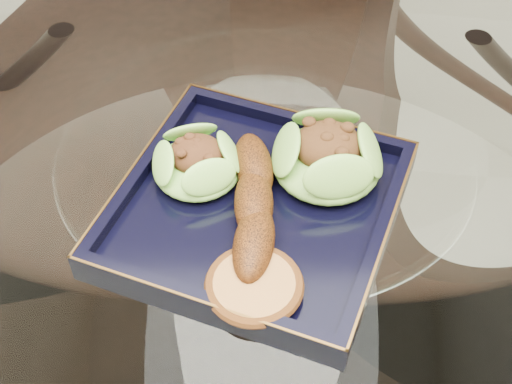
{
  "coord_description": "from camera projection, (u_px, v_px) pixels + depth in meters",
  "views": [
    {
      "loc": [
        0.01,
        -0.52,
        1.33
      ],
      "look_at": [
        -0.01,
        -0.05,
        0.8
      ],
      "focal_mm": 50.0,
      "sensor_mm": 36.0,
      "label": 1
    }
  ],
  "objects": [
    {
      "name": "roasted_plantain",
      "position": [
        254.0,
        203.0,
        0.7
      ],
      "size": [
        0.04,
        0.18,
        0.03
      ],
      "primitive_type": "ellipsoid",
      "rotation": [
        0.0,
        0.0,
        1.6
      ],
      "color": "#582809",
      "rests_on": "navy_plate"
    },
    {
      "name": "dining_chair",
      "position": [
        217.0,
        58.0,
        1.17
      ],
      "size": [
        0.58,
        0.58,
        1.08
      ],
      "rotation": [
        0.0,
        0.0,
        -0.28
      ],
      "color": "black",
      "rests_on": "ground"
    },
    {
      "name": "lettuce_wrap_left",
      "position": [
        197.0,
        165.0,
        0.74
      ],
      "size": [
        0.1,
        0.1,
        0.03
      ],
      "primitive_type": "ellipsoid",
      "rotation": [
        0.0,
        0.0,
        -0.08
      ],
      "color": "#5EA830",
      "rests_on": "navy_plate"
    },
    {
      "name": "dining_table",
      "position": [
        263.0,
        273.0,
        0.89
      ],
      "size": [
        1.13,
        1.13,
        0.77
      ],
      "color": "white",
      "rests_on": "ground"
    },
    {
      "name": "crumb_patty",
      "position": [
        254.0,
        287.0,
        0.65
      ],
      "size": [
        0.1,
        0.1,
        0.01
      ],
      "primitive_type": "cylinder",
      "rotation": [
        0.0,
        0.0,
        -0.29
      ],
      "color": "#B3743B",
      "rests_on": "navy_plate"
    },
    {
      "name": "lettuce_wrap_right",
      "position": [
        327.0,
        159.0,
        0.74
      ],
      "size": [
        0.14,
        0.14,
        0.04
      ],
      "primitive_type": "ellipsoid",
      "rotation": [
        0.0,
        0.0,
        -0.33
      ],
      "color": "#56932A",
      "rests_on": "navy_plate"
    },
    {
      "name": "navy_plate",
      "position": [
        256.0,
        212.0,
        0.73
      ],
      "size": [
        0.35,
        0.35,
        0.02
      ],
      "primitive_type": "cube",
      "rotation": [
        0.0,
        0.0,
        -0.34
      ],
      "color": "black",
      "rests_on": "dining_table"
    }
  ]
}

